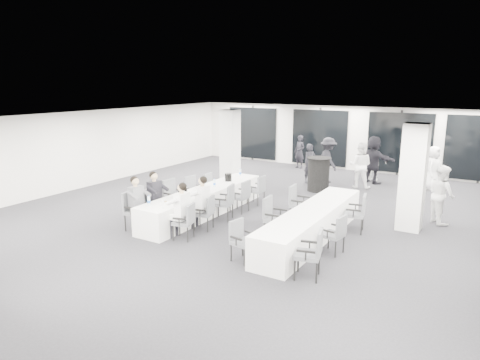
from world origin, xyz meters
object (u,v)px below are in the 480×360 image
Objects in this scene: standing_guest_e at (433,165)px; ice_bucket_near at (183,192)px; standing_guest_g at (300,150)px; standing_guest_h at (442,191)px; chair_main_right_far at (258,188)px; chair_side_right_far at (358,211)px; chair_side_left_near at (241,238)px; chair_side_right_mid at (336,232)px; standing_guest_d at (375,160)px; chair_main_left_fourth at (193,189)px; standing_guest_b at (360,162)px; chair_side_right_near at (312,251)px; chair_main_right_near at (186,219)px; ice_bucket_far at (228,177)px; chair_main_right_second at (206,211)px; chair_main_right_mid at (226,200)px; chair_main_left_near at (133,208)px; banquet_table_side at (312,224)px; standing_guest_f at (374,157)px; cocktail_table at (318,174)px; chair_main_left_far at (211,184)px; standing_guest_a at (310,161)px; banquet_table_main at (205,202)px; chair_side_left_mid at (273,215)px; chair_main_right_fourth at (242,194)px; standing_guest_c at (328,157)px; chair_side_left_far at (298,201)px.

standing_guest_e is 6.40× the size of ice_bucket_near.
standing_guest_g is 0.93× the size of standing_guest_h.
chair_main_right_far is 3.59m from chair_side_right_far.
chair_side_right_mid reaches higher than chair_side_left_near.
standing_guest_d is at bearing 94.25° from standing_guest_e.
chair_main_left_fourth is 1.82m from ice_bucket_near.
chair_side_right_near is at bearing 92.75° from standing_guest_b.
chair_main_right_far is at bearing 25.89° from chair_side_right_near.
chair_main_right_near is 9.94m from standing_guest_g.
chair_side_right_far reaches higher than ice_bucket_far.
standing_guest_g is (-4.71, 8.85, 0.33)m from chair_side_right_mid.
standing_guest_g is at bearing -5.06° from chair_main_right_second.
chair_main_right_mid is 1.24m from ice_bucket_near.
standing_guest_b is at bearing 127.61° from standing_guest_e.
ice_bucket_far is at bearing 71.70° from chair_side_right_mid.
chair_main_left_near is at bearing 111.36° from chair_side_right_mid.
standing_guest_g reaches higher than banquet_table_side.
standing_guest_d is 0.41m from standing_guest_f.
standing_guest_b is 2.60m from standing_guest_e.
cocktail_table reaches higher than chair_main_right_second.
standing_guest_g reaches higher than cocktail_table.
chair_side_right_mid is at bearing 168.76° from chair_side_right_far.
chair_main_left_near is at bearing 155.47° from standing_guest_e.
standing_guest_h is at bearing 156.46° from chair_side_left_near.
chair_side_left_near is 0.89× the size of chair_side_right_near.
chair_main_right_mid is 0.49× the size of standing_guest_f.
chair_main_left_fourth is 0.53× the size of standing_guest_e.
chair_side_left_near is at bearing 43.02° from chair_main_left_far.
chair_side_right_far is at bearing -66.43° from chair_main_right_near.
chair_side_left_near is at bearing -138.60° from standing_guest_a.
banquet_table_main is at bearing 143.17° from chair_main_left_near.
chair_side_left_mid is 1.15× the size of chair_side_right_mid.
standing_guest_g is at bearing -5.53° from chair_main_right_mid.
chair_main_right_fourth is 3.94× the size of ice_bucket_far.
banquet_table_main is 5.51× the size of chair_main_right_second.
standing_guest_g is (-3.60, 1.28, -0.19)m from standing_guest_f.
standing_guest_d is (3.13, 7.02, 0.48)m from banquet_table_main.
standing_guest_f is at bearing -21.90° from chair_main_right_fourth.
standing_guest_b is 4.19m from standing_guest_h.
standing_guest_f is (0.55, 8.97, 0.53)m from chair_side_left_near.
chair_main_right_second is at bearing 90.37° from standing_guest_h.
standing_guest_a is at bearing 87.13° from standing_guest_c.
ice_bucket_far is (-1.63, -4.64, -0.11)m from standing_guest_c.
chair_side_left_far is (2.61, 0.76, 0.21)m from banquet_table_main.
ice_bucket_near reaches higher than ice_bucket_far.
chair_side_right_far is 0.59× the size of standing_guest_g.
standing_guest_c is 0.95× the size of standing_guest_f.
standing_guest_e is (4.44, 5.07, 0.36)m from chair_main_right_far.
standing_guest_f is at bearing 171.07° from chair_side_left_mid.
standing_guest_c is at bearing -176.19° from chair_side_left_mid.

